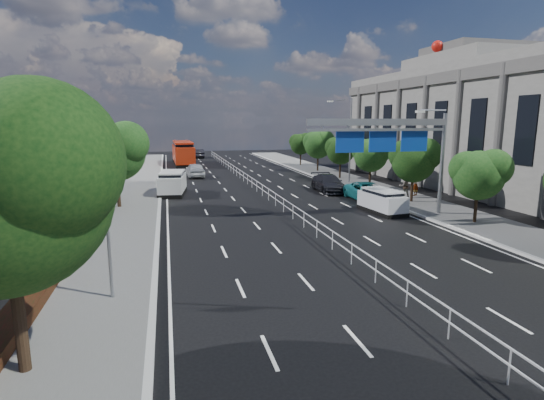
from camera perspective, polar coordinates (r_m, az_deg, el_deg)
name	(u,v)px	position (r m, az deg, el deg)	size (l,w,h in m)	color
ground	(367,276)	(19.30, 12.60, -9.95)	(160.00, 160.00, 0.00)	black
sidewalk_near	(84,301)	(17.71, -23.92, -12.32)	(5.00, 140.00, 0.14)	slate
kerb_near	(154,295)	(17.43, -15.62, -12.15)	(0.25, 140.00, 0.15)	silver
kerb_far	(536,259)	(24.53, 31.92, -6.71)	(0.25, 140.00, 0.15)	silver
median_fence	(258,187)	(39.96, -1.84, 1.74)	(0.05, 85.00, 1.02)	silver
hedge_near	(62,256)	(22.60, -26.37, -6.81)	(1.00, 36.00, 0.44)	black
toilet_sign	(94,226)	(16.75, -22.81, -3.18)	(1.62, 0.18, 4.34)	gray
overhead_gantry	(394,137)	(30.18, 16.05, 8.15)	(10.24, 0.38, 7.45)	gray
streetlight_far	(348,135)	(46.12, 10.18, 8.62)	(2.78, 2.40, 9.00)	gray
civic_hall	(482,125)	(49.75, 26.40, 9.05)	(14.40, 36.00, 14.35)	slate
near_tree_big	(6,180)	(12.27, -32.17, 2.29)	(5.72, 5.33, 7.71)	black
near_tree_back	(116,149)	(34.33, -20.20, 6.50)	(4.84, 4.51, 6.69)	black
far_tree_c	(480,172)	(30.40, 26.14, 3.36)	(3.52, 3.28, 4.94)	black
far_tree_d	(414,158)	(36.40, 18.61, 5.34)	(3.85, 3.59, 5.34)	black
far_tree_e	(371,153)	(42.91, 13.22, 6.15)	(3.63, 3.38, 5.13)	black
far_tree_f	(341,149)	(49.69, 9.26, 6.80)	(3.52, 3.28, 5.02)	black
far_tree_g	(319,143)	(56.63, 6.28, 7.59)	(3.96, 3.69, 5.45)	black
far_tree_h	(301,143)	(63.73, 3.92, 7.67)	(3.41, 3.18, 4.91)	black
white_minivan	(172,183)	(39.93, -13.24, 2.22)	(2.78, 5.19, 2.15)	black
red_bus	(183,153)	(66.90, -11.87, 6.25)	(3.06, 11.89, 3.54)	black
near_car_silver	(195,170)	(52.03, -10.32, 4.00)	(1.99, 4.96, 1.69)	#A5A8AD
near_car_dark	(198,153)	(79.10, -9.90, 6.19)	(1.66, 4.75, 1.57)	black
silver_minivan	(382,201)	(32.28, 14.58, -0.15)	(2.18, 4.33, 1.73)	black
parked_car_teal	(367,192)	(36.88, 12.68, 1.09)	(2.50, 5.42, 1.51)	#1A7176
parked_car_dark	(329,183)	(40.88, 7.62, 2.25)	(2.26, 5.57, 1.62)	black
pedestrian_a	(416,185)	(39.62, 18.74, 1.97)	(0.71, 0.47, 1.96)	gray
pedestrian_b	(404,186)	(38.52, 17.35, 1.81)	(0.95, 0.74, 1.94)	gray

